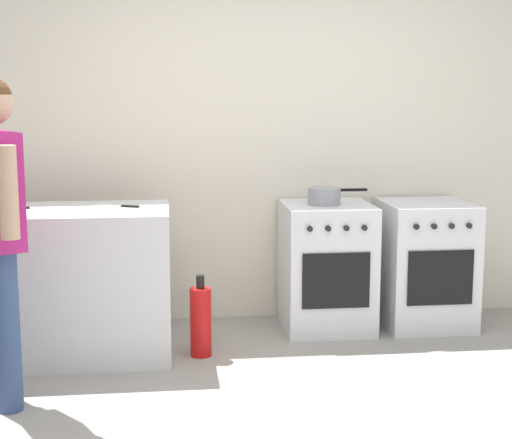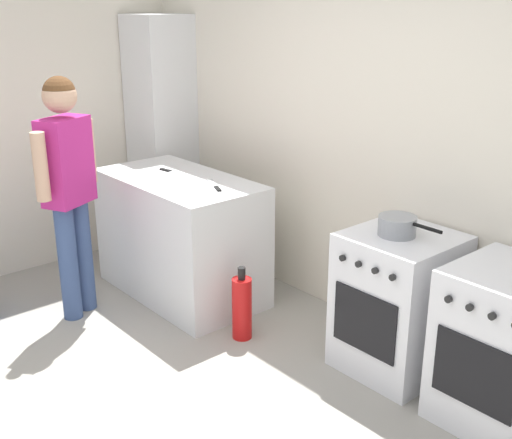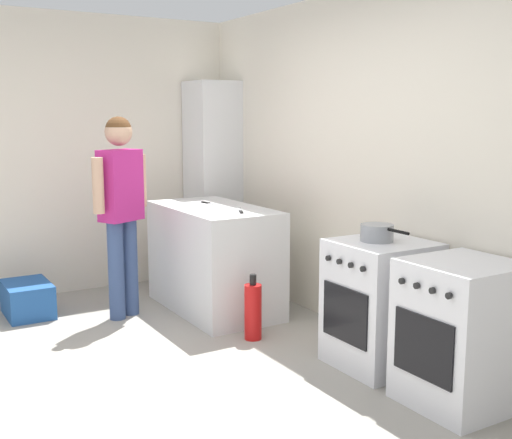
{
  "view_description": "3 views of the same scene",
  "coord_description": "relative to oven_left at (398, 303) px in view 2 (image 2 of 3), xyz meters",
  "views": [
    {
      "loc": [
        -0.71,
        -3.48,
        1.59
      ],
      "look_at": [
        -0.22,
        0.79,
        0.88
      ],
      "focal_mm": 55.0,
      "sensor_mm": 36.0,
      "label": 1
    },
    {
      "loc": [
        2.38,
        -1.28,
        2.13
      ],
      "look_at": [
        -0.24,
        0.98,
        0.92
      ],
      "focal_mm": 45.0,
      "sensor_mm": 36.0,
      "label": 2
    },
    {
      "loc": [
        3.47,
        -1.26,
        1.67
      ],
      "look_at": [
        -0.02,
        0.83,
        1.01
      ],
      "focal_mm": 45.0,
      "sensor_mm": 36.0,
      "label": 3
    }
  ],
  "objects": [
    {
      "name": "pot",
      "position": [
        -0.03,
        -0.03,
        0.48
      ],
      "size": [
        0.4,
        0.22,
        0.11
      ],
      "color": "gray",
      "rests_on": "oven_left"
    },
    {
      "name": "larder_cabinet",
      "position": [
        -2.65,
        0.1,
        0.57
      ],
      "size": [
        0.48,
        0.44,
        2.0
      ],
      "primitive_type": "cube",
      "color": "silver",
      "rests_on": "ground"
    },
    {
      "name": "knife_chef",
      "position": [
        -1.36,
        -0.31,
        0.48
      ],
      "size": [
        0.3,
        0.16,
        0.01
      ],
      "color": "silver",
      "rests_on": "counter_unit"
    },
    {
      "name": "person",
      "position": [
        -1.9,
        -1.12,
        0.57
      ],
      "size": [
        0.33,
        0.52,
        1.66
      ],
      "color": "#384C7A",
      "rests_on": "ground"
    },
    {
      "name": "oven_left",
      "position": [
        0.0,
        0.0,
        0.0
      ],
      "size": [
        0.58,
        0.62,
        0.85
      ],
      "color": "silver",
      "rests_on": "ground"
    },
    {
      "name": "back_wall",
      "position": [
        -0.35,
        0.37,
        0.87
      ],
      "size": [
        6.0,
        0.1,
        2.6
      ],
      "primitive_type": "cube",
      "color": "silver",
      "rests_on": "ground"
    },
    {
      "name": "knife_utility",
      "position": [
        -1.87,
        -0.33,
        0.48
      ],
      "size": [
        0.25,
        0.06,
        0.01
      ],
      "color": "silver",
      "rests_on": "counter_unit"
    },
    {
      "name": "counter_unit",
      "position": [
        -1.7,
        -0.38,
        0.02
      ],
      "size": [
        1.3,
        0.7,
        0.9
      ],
      "primitive_type": "cube",
      "color": "silver",
      "rests_on": "ground"
    },
    {
      "name": "fire_extinguisher",
      "position": [
        -0.87,
        -0.48,
        -0.21
      ],
      "size": [
        0.13,
        0.13,
        0.5
      ],
      "color": "red",
      "rests_on": "ground"
    },
    {
      "name": "oven_right",
      "position": [
        0.69,
        -0.0,
        -0.0
      ],
      "size": [
        0.58,
        0.62,
        0.85
      ],
      "color": "silver",
      "rests_on": "ground"
    }
  ]
}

